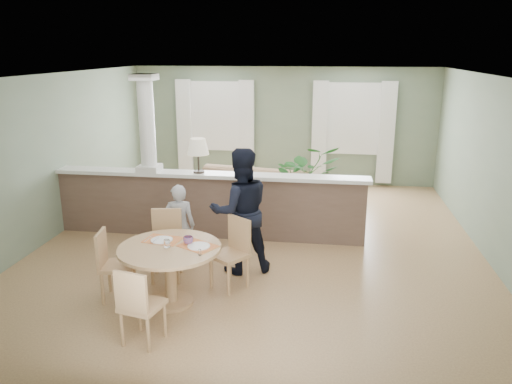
% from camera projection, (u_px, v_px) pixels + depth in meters
% --- Properties ---
extents(ground, '(8.00, 8.00, 0.00)m').
position_uv_depth(ground, '(260.00, 243.00, 8.22)').
color(ground, tan).
rests_on(ground, ground).
extents(room_shell, '(7.02, 8.02, 2.71)m').
position_uv_depth(room_shell, '(263.00, 128.00, 8.32)').
color(room_shell, gray).
rests_on(room_shell, ground).
extents(pony_wall, '(5.32, 0.38, 2.70)m').
position_uv_depth(pony_wall, '(203.00, 196.00, 8.35)').
color(pony_wall, brown).
rests_on(pony_wall, ground).
extents(sofa, '(2.94, 1.55, 0.82)m').
position_uv_depth(sofa, '(248.00, 193.00, 9.61)').
color(sofa, '#8F6B4E').
rests_on(sofa, ground).
extents(houseplant, '(1.50, 1.39, 1.36)m').
position_uv_depth(houseplant, '(306.00, 178.00, 9.61)').
color(houseplant, '#2A6A2A').
rests_on(houseplant, ground).
extents(dining_table, '(1.26, 1.26, 0.86)m').
position_uv_depth(dining_table, '(171.00, 258.00, 6.12)').
color(dining_table, tan).
rests_on(dining_table, ground).
extents(chair_far_boy, '(0.50, 0.50, 0.96)m').
position_uv_depth(chair_far_boy, '(166.00, 241.00, 6.89)').
color(chair_far_boy, tan).
rests_on(chair_far_boy, ground).
extents(chair_far_man, '(0.59, 0.59, 0.94)m').
position_uv_depth(chair_far_man, '(233.00, 249.00, 6.62)').
color(chair_far_man, tan).
rests_on(chair_far_man, ground).
extents(chair_near, '(0.48, 0.48, 0.90)m').
position_uv_depth(chair_near, '(138.00, 303.00, 5.26)').
color(chair_near, tan).
rests_on(chair_near, ground).
extents(chair_side, '(0.47, 0.47, 0.91)m').
position_uv_depth(chair_side, '(112.00, 262.00, 6.28)').
color(chair_side, tan).
rests_on(chair_side, ground).
extents(child_person, '(0.50, 0.38, 1.24)m').
position_uv_depth(child_person, '(180.00, 226.00, 7.21)').
color(child_person, '#99999E').
rests_on(child_person, ground).
extents(man_person, '(1.06, 0.95, 1.79)m').
position_uv_depth(man_person, '(241.00, 211.00, 6.98)').
color(man_person, black).
rests_on(man_person, ground).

